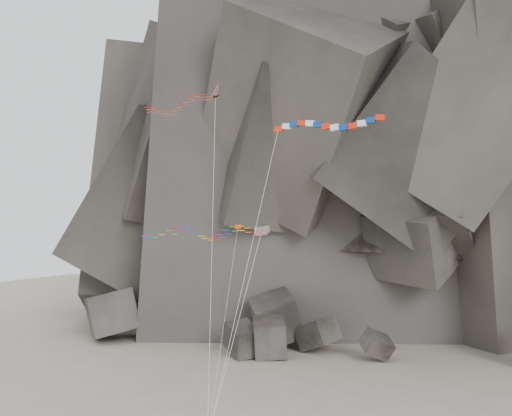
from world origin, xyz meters
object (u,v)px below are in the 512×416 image
at_px(banner_kite, 326,126).
at_px(parafoil_kite, 196,232).
at_px(pennant_kite, 233,256).
at_px(delta_kite, 176,106).

xyz_separation_m(banner_kite, parafoil_kite, (-13.26, 2.55, -8.61)).
xyz_separation_m(banner_kite, pennant_kite, (-9.05, 1.79, -10.71)).
xyz_separation_m(delta_kite, parafoil_kite, (3.07, -1.46, -12.45)).
height_order(delta_kite, pennant_kite, delta_kite).
distance_m(delta_kite, banner_kite, 17.25).
bearing_deg(banner_kite, parafoil_kite, 172.42).
bearing_deg(pennant_kite, delta_kite, 147.45).
bearing_deg(pennant_kite, parafoil_kite, 154.13).
relative_size(delta_kite, parafoil_kite, 1.84).
height_order(delta_kite, parafoil_kite, delta_kite).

